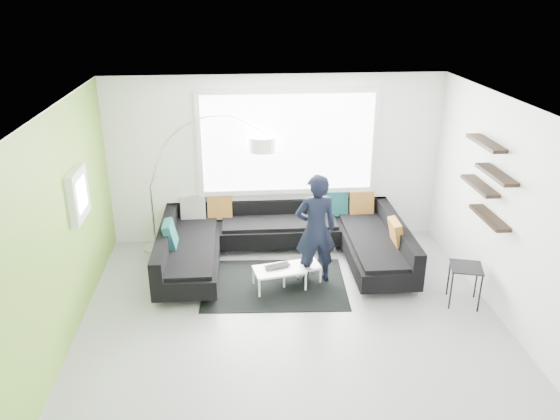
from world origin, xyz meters
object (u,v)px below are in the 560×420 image
object	(u,v)px
side_table	(464,285)
laptop	(279,268)
person	(316,229)
coffee_table	(289,275)
arc_lamp	(150,187)
sectional_sofa	(283,245)

from	to	relation	value
side_table	laptop	size ratio (longest dim) A/B	1.33
person	laptop	world-z (taller)	person
coffee_table	person	size ratio (longest dim) A/B	0.56
arc_lamp	side_table	size ratio (longest dim) A/B	3.91
side_table	laptop	world-z (taller)	side_table
sectional_sofa	coffee_table	distance (m)	0.63
arc_lamp	laptop	xyz separation A→B (m)	(1.94, -1.41, -0.79)
sectional_sofa	arc_lamp	size ratio (longest dim) A/B	1.69
coffee_table	laptop	bearing A→B (deg)	-163.12
side_table	person	xyz separation A→B (m)	(-1.95, 0.80, 0.55)
sectional_sofa	arc_lamp	bearing A→B (deg)	160.97
coffee_table	arc_lamp	world-z (taller)	arc_lamp
side_table	sectional_sofa	bearing A→B (deg)	151.18
coffee_table	sectional_sofa	bearing A→B (deg)	83.90
coffee_table	side_table	size ratio (longest dim) A/B	1.64
person	coffee_table	bearing A→B (deg)	6.08
person	sectional_sofa	bearing A→B (deg)	-55.88
arc_lamp	side_table	world-z (taller)	arc_lamp
laptop	sectional_sofa	bearing A→B (deg)	61.80
coffee_table	arc_lamp	xyz separation A→B (m)	(-2.10, 1.32, 0.96)
sectional_sofa	coffee_table	size ratio (longest dim) A/B	4.03
sectional_sofa	coffee_table	bearing A→B (deg)	-85.18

